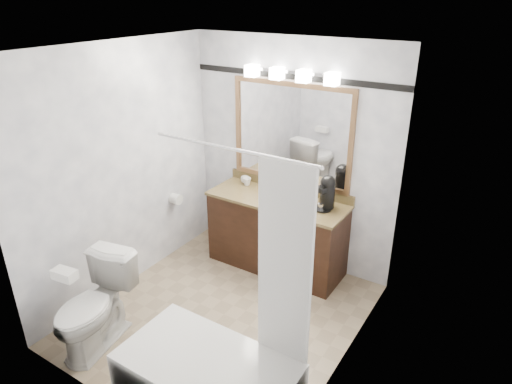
% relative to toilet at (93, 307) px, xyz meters
% --- Properties ---
extents(room, '(2.42, 2.62, 2.52)m').
position_rel_toilet_xyz_m(room, '(0.71, 0.92, 0.84)').
color(room, gray).
rests_on(room, ground).
extents(vanity, '(1.53, 0.58, 0.97)m').
position_rel_toilet_xyz_m(vanity, '(0.71, 1.94, 0.03)').
color(vanity, black).
rests_on(vanity, ground).
extents(mirror, '(1.40, 0.04, 1.10)m').
position_rel_toilet_xyz_m(mirror, '(0.71, 2.20, 1.09)').
color(mirror, olive).
rests_on(mirror, room).
extents(vanity_light_bar, '(1.02, 0.14, 0.12)m').
position_rel_toilet_xyz_m(vanity_light_bar, '(0.71, 2.15, 1.73)').
color(vanity_light_bar, silver).
rests_on(vanity_light_bar, room).
extents(accent_stripe, '(2.40, 0.01, 0.06)m').
position_rel_toilet_xyz_m(accent_stripe, '(0.71, 2.21, 1.69)').
color(accent_stripe, black).
rests_on(accent_stripe, room).
extents(bathtub, '(1.30, 0.75, 1.96)m').
position_rel_toilet_xyz_m(bathtub, '(1.26, 0.02, -0.13)').
color(bathtub, white).
rests_on(bathtub, ground).
extents(tp_roll, '(0.11, 0.12, 0.12)m').
position_rel_toilet_xyz_m(tp_roll, '(-0.43, 1.58, 0.29)').
color(tp_roll, white).
rests_on(tp_roll, room).
extents(toilet, '(0.60, 0.87, 0.81)m').
position_rel_toilet_xyz_m(toilet, '(0.00, 0.00, 0.00)').
color(toilet, white).
rests_on(toilet, ground).
extents(tissue_box, '(0.21, 0.13, 0.08)m').
position_rel_toilet_xyz_m(tissue_box, '(0.00, -0.20, 0.45)').
color(tissue_box, white).
rests_on(tissue_box, toilet).
extents(coffee_maker, '(0.19, 0.23, 0.36)m').
position_rel_toilet_xyz_m(coffee_maker, '(1.24, 2.00, 0.63)').
color(coffee_maker, black).
rests_on(coffee_maker, vanity).
extents(cup_left, '(0.11, 0.11, 0.07)m').
position_rel_toilet_xyz_m(cup_left, '(0.16, 2.12, 0.48)').
color(cup_left, white).
rests_on(cup_left, vanity).
extents(cup_right, '(0.12, 0.12, 0.09)m').
position_rel_toilet_xyz_m(cup_right, '(0.22, 2.07, 0.49)').
color(cup_right, white).
rests_on(cup_right, vanity).
extents(soap_bottle_a, '(0.07, 0.07, 0.11)m').
position_rel_toilet_xyz_m(soap_bottle_a, '(0.65, 2.13, 0.50)').
color(soap_bottle_a, white).
rests_on(soap_bottle_a, vanity).
extents(soap_bottle_b, '(0.10, 0.10, 0.09)m').
position_rel_toilet_xyz_m(soap_bottle_b, '(0.81, 2.10, 0.49)').
color(soap_bottle_b, white).
rests_on(soap_bottle_b, vanity).
extents(soap_bar, '(0.10, 0.08, 0.03)m').
position_rel_toilet_xyz_m(soap_bar, '(0.73, 2.05, 0.46)').
color(soap_bar, beige).
rests_on(soap_bar, vanity).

